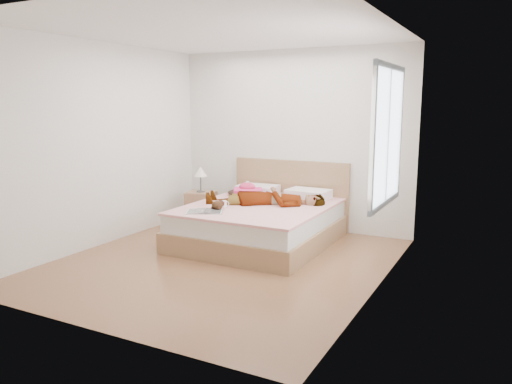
# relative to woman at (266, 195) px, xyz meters

# --- Properties ---
(ground) EXTENTS (4.00, 4.00, 0.00)m
(ground) POSITION_rel_woman_xyz_m (-0.03, -1.09, -0.62)
(ground) COLOR #4B2817
(ground) RESTS_ON ground
(woman) EXTENTS (1.70, 1.11, 0.22)m
(woman) POSITION_rel_woman_xyz_m (0.00, 0.00, 0.00)
(woman) COLOR silver
(woman) RESTS_ON bed
(hair) EXTENTS (0.55, 0.63, 0.08)m
(hair) POSITION_rel_woman_xyz_m (-0.57, 0.45, -0.07)
(hair) COLOR black
(hair) RESTS_ON bed
(phone) EXTENTS (0.07, 0.10, 0.05)m
(phone) POSITION_rel_woman_xyz_m (-0.50, 0.40, 0.07)
(phone) COLOR silver
(phone) RESTS_ON bed
(room_shell) EXTENTS (4.00, 4.00, 4.00)m
(room_shell) POSITION_rel_woman_xyz_m (1.75, -0.79, 0.88)
(room_shell) COLOR white
(room_shell) RESTS_ON ground
(bed) EXTENTS (1.80, 2.08, 1.00)m
(bed) POSITION_rel_woman_xyz_m (-0.03, -0.05, -0.34)
(bed) COLOR #88603E
(bed) RESTS_ON ground
(towel) EXTENTS (0.51, 0.48, 0.21)m
(towel) POSITION_rel_woman_xyz_m (-0.41, 0.24, -0.02)
(towel) COLOR #E63E6C
(towel) RESTS_ON bed
(magazine) EXTENTS (0.53, 0.46, 0.03)m
(magazine) POSITION_rel_woman_xyz_m (-0.43, -0.84, -0.10)
(magazine) COLOR white
(magazine) RESTS_ON bed
(coffee_mug) EXTENTS (0.12, 0.10, 0.09)m
(coffee_mug) POSITION_rel_woman_xyz_m (-0.37, -0.46, -0.07)
(coffee_mug) COLOR white
(coffee_mug) RESTS_ON bed
(plush_toy) EXTENTS (0.14, 0.21, 0.12)m
(plush_toy) POSITION_rel_woman_xyz_m (-0.35, -0.64, -0.05)
(plush_toy) COLOR black
(plush_toy) RESTS_ON bed
(nightstand) EXTENTS (0.48, 0.45, 0.89)m
(nightstand) POSITION_rel_woman_xyz_m (-1.28, 0.36, -0.32)
(nightstand) COLOR brown
(nightstand) RESTS_ON ground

